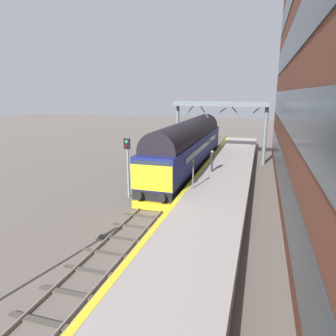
{
  "coord_description": "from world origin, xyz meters",
  "views": [
    {
      "loc": [
        6.1,
        -21.3,
        6.96
      ],
      "look_at": [
        0.2,
        -1.8,
        2.01
      ],
      "focal_mm": 32.94,
      "sensor_mm": 36.0,
      "label": 1
    }
  ],
  "objects_px": {
    "diesel_locomotive": "(188,145)",
    "signal_post_mid": "(128,161)",
    "platform_number_sign": "(193,170)",
    "waiting_passenger": "(212,159)"
  },
  "relations": [
    {
      "from": "waiting_passenger",
      "to": "signal_post_mid",
      "type": "bearing_deg",
      "value": 119.12
    },
    {
      "from": "diesel_locomotive",
      "to": "platform_number_sign",
      "type": "bearing_deg",
      "value": -74.72
    },
    {
      "from": "diesel_locomotive",
      "to": "signal_post_mid",
      "type": "bearing_deg",
      "value": -106.56
    },
    {
      "from": "signal_post_mid",
      "to": "platform_number_sign",
      "type": "bearing_deg",
      "value": 0.98
    },
    {
      "from": "platform_number_sign",
      "to": "waiting_passenger",
      "type": "xyz_separation_m",
      "value": [
        0.46,
        4.88,
        -0.24
      ]
    },
    {
      "from": "signal_post_mid",
      "to": "platform_number_sign",
      "type": "distance_m",
      "value": 4.48
    },
    {
      "from": "diesel_locomotive",
      "to": "signal_post_mid",
      "type": "distance_m",
      "value": 8.21
    },
    {
      "from": "waiting_passenger",
      "to": "diesel_locomotive",
      "type": "bearing_deg",
      "value": 25.58
    },
    {
      "from": "platform_number_sign",
      "to": "signal_post_mid",
      "type": "bearing_deg",
      "value": -179.02
    },
    {
      "from": "signal_post_mid",
      "to": "platform_number_sign",
      "type": "relative_size",
      "value": 2.22
    }
  ]
}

